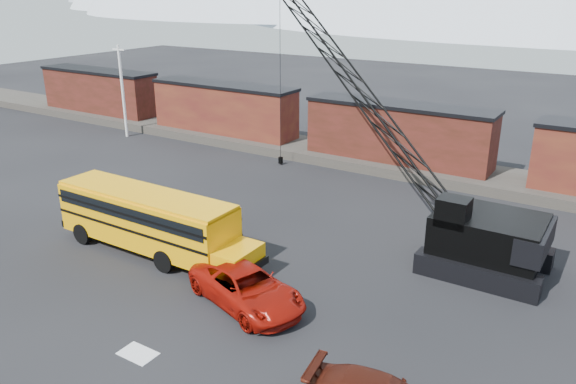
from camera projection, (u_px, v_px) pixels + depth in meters
The scene contains 10 objects.
ground at pixel (199, 301), 24.00m from camera, with size 160.00×160.00×0.00m, color black.
gravel_berm at pixel (396, 164), 41.32m from camera, with size 120.00×5.00×0.70m, color #453F38.
boxcar_west_far at pixel (99, 91), 56.56m from camera, with size 13.70×3.10×4.17m.
boxcar_west_near at pixel (224, 108), 48.52m from camera, with size 13.70×3.10×4.17m.
boxcar_mid at pixel (398, 132), 40.49m from camera, with size 13.70×3.10×4.17m.
utility_pole at pixel (123, 90), 48.89m from camera, with size 1.40×0.24×8.00m.
snow_patch at pixel (138, 354), 20.58m from camera, with size 1.40×0.90×0.02m, color silver.
school_bus at pixel (151, 220), 27.75m from camera, with size 11.65×2.65×3.19m.
red_pickup at pixel (247, 288), 23.52m from camera, with size 2.65×5.74×1.60m, color #961007.
crawler_crane at pixel (352, 80), 32.31m from camera, with size 20.53×11.45×13.43m.
Camera 1 is at (14.39, -15.63, 12.69)m, focal length 35.00 mm.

